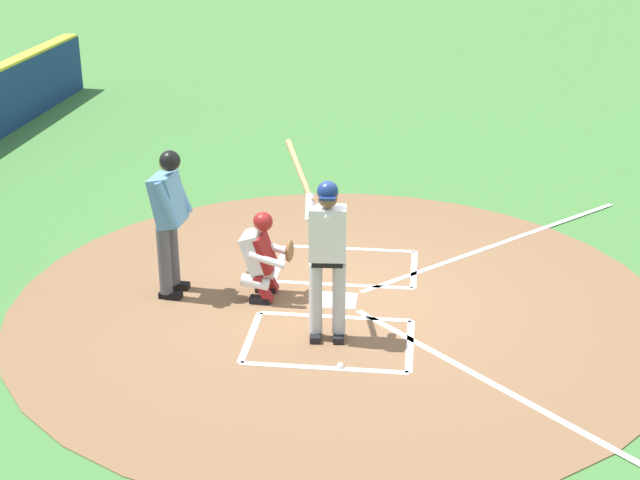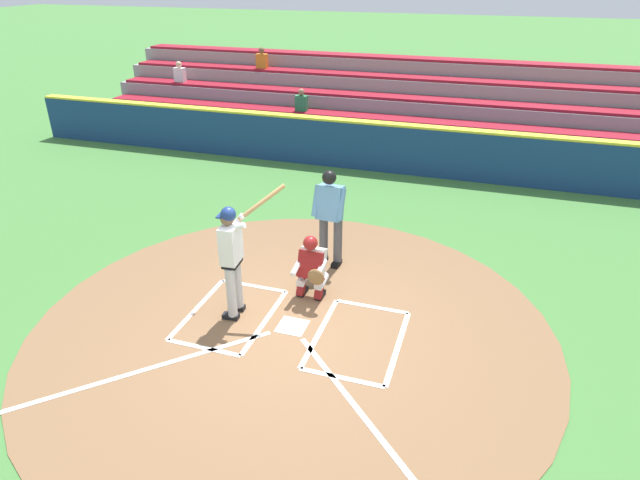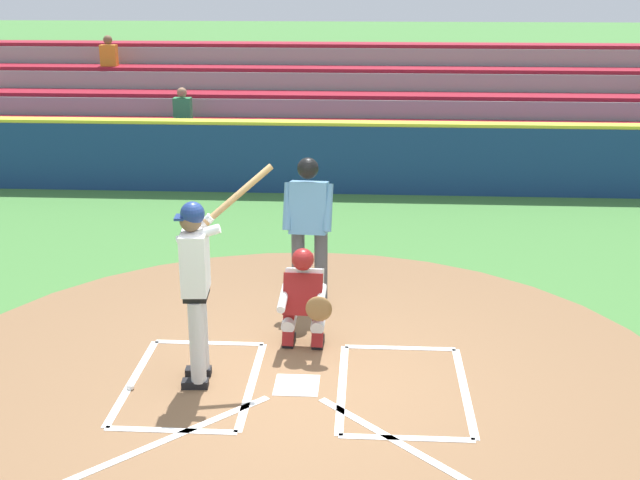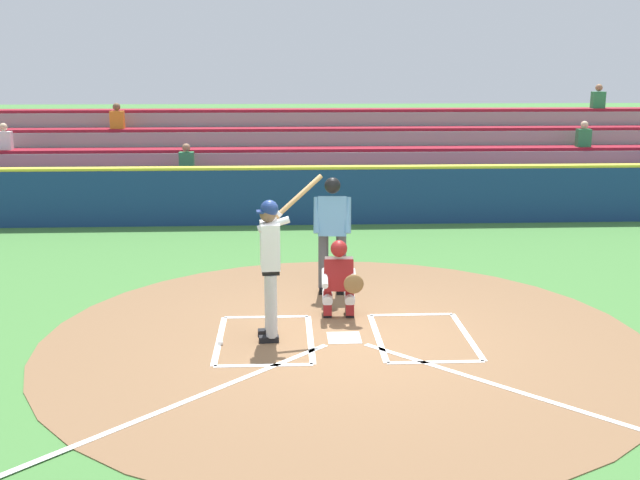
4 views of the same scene
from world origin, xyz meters
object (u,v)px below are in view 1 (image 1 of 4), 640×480
(catcher, at_px, (263,254))
(plate_umpire, at_px, (169,213))
(batter, at_px, (326,249))
(baseball, at_px, (340,366))

(catcher, xyz_separation_m, plate_umpire, (0.03, -1.13, 0.49))
(batter, bearing_deg, plate_umpire, -114.77)
(plate_umpire, relative_size, baseball, 25.20)
(batter, height_order, plate_umpire, batter)
(batter, xyz_separation_m, baseball, (0.66, 0.23, -1.06))
(catcher, bearing_deg, batter, 42.63)
(plate_umpire, distance_m, baseball, 2.94)
(catcher, relative_size, plate_umpire, 0.61)
(batter, bearing_deg, catcher, -137.37)
(batter, height_order, catcher, batter)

